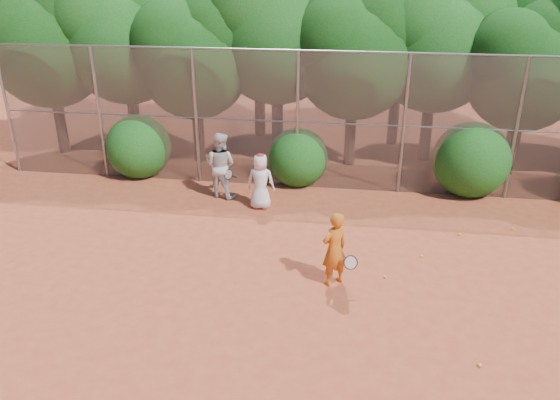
# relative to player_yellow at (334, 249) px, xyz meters

# --- Properties ---
(ground) EXTENTS (80.00, 80.00, 0.00)m
(ground) POSITION_rel_player_yellow_xyz_m (-0.38, -0.82, -0.82)
(ground) COLOR #AB4426
(ground) RESTS_ON ground
(fence_back) EXTENTS (20.05, 0.09, 4.03)m
(fence_back) POSITION_rel_player_yellow_xyz_m (-0.50, 5.18, 1.23)
(fence_back) COLOR gray
(fence_back) RESTS_ON ground
(tree_0) EXTENTS (4.38, 3.81, 6.00)m
(tree_0) POSITION_rel_player_yellow_xyz_m (-9.82, 7.22, 3.11)
(tree_0) COLOR black
(tree_0) RESTS_ON ground
(tree_1) EXTENTS (4.64, 4.03, 6.35)m
(tree_1) POSITION_rel_player_yellow_xyz_m (-7.32, 7.72, 3.34)
(tree_1) COLOR black
(tree_1) RESTS_ON ground
(tree_2) EXTENTS (3.99, 3.47, 5.47)m
(tree_2) POSITION_rel_player_yellow_xyz_m (-4.83, 7.01, 2.76)
(tree_2) COLOR black
(tree_2) RESTS_ON ground
(tree_3) EXTENTS (4.89, 4.26, 6.70)m
(tree_3) POSITION_rel_player_yellow_xyz_m (-2.31, 8.02, 3.57)
(tree_3) COLOR black
(tree_3) RESTS_ON ground
(tree_4) EXTENTS (4.19, 3.64, 5.73)m
(tree_4) POSITION_rel_player_yellow_xyz_m (0.18, 7.41, 2.93)
(tree_4) COLOR black
(tree_4) RESTS_ON ground
(tree_5) EXTENTS (4.51, 3.92, 6.17)m
(tree_5) POSITION_rel_player_yellow_xyz_m (2.68, 8.22, 3.22)
(tree_5) COLOR black
(tree_5) RESTS_ON ground
(tree_6) EXTENTS (3.86, 3.36, 5.29)m
(tree_6) POSITION_rel_player_yellow_xyz_m (5.17, 7.21, 2.64)
(tree_6) COLOR black
(tree_6) RESTS_ON ground
(tree_9) EXTENTS (4.83, 4.20, 6.62)m
(tree_9) POSITION_rel_player_yellow_xyz_m (-8.32, 10.02, 3.51)
(tree_9) COLOR black
(tree_9) RESTS_ON ground
(tree_10) EXTENTS (5.15, 4.48, 7.06)m
(tree_10) POSITION_rel_player_yellow_xyz_m (-3.31, 10.22, 3.80)
(tree_10) COLOR black
(tree_10) RESTS_ON ground
(tree_11) EXTENTS (4.64, 4.03, 6.35)m
(tree_11) POSITION_rel_player_yellow_xyz_m (1.68, 9.82, 3.34)
(tree_11) COLOR black
(tree_11) RESTS_ON ground
(tree_12) EXTENTS (5.02, 4.37, 6.88)m
(tree_12) POSITION_rel_player_yellow_xyz_m (6.19, 10.42, 3.69)
(tree_12) COLOR black
(tree_12) RESTS_ON ground
(bush_0) EXTENTS (2.00, 2.00, 2.00)m
(bush_0) POSITION_rel_player_yellow_xyz_m (-6.38, 5.48, 0.18)
(bush_0) COLOR #134F14
(bush_0) RESTS_ON ground
(bush_1) EXTENTS (1.80, 1.80, 1.80)m
(bush_1) POSITION_rel_player_yellow_xyz_m (-1.38, 5.48, 0.08)
(bush_1) COLOR #134F14
(bush_1) RESTS_ON ground
(bush_2) EXTENTS (2.20, 2.20, 2.20)m
(bush_2) POSITION_rel_player_yellow_xyz_m (3.62, 5.48, 0.28)
(bush_2) COLOR #134F14
(bush_2) RESTS_ON ground
(player_yellow) EXTENTS (0.88, 0.69, 1.65)m
(player_yellow) POSITION_rel_player_yellow_xyz_m (0.00, 0.00, 0.00)
(player_yellow) COLOR #CD6718
(player_yellow) RESTS_ON ground
(player_teen) EXTENTS (0.78, 0.52, 1.58)m
(player_teen) POSITION_rel_player_yellow_xyz_m (-2.17, 3.53, -0.04)
(player_teen) COLOR white
(player_teen) RESTS_ON ground
(player_white) EXTENTS (1.08, 0.94, 1.89)m
(player_white) POSITION_rel_player_yellow_xyz_m (-3.43, 4.15, 0.12)
(player_white) COLOR silver
(player_white) RESTS_ON ground
(ball_0) EXTENTS (0.07, 0.07, 0.07)m
(ball_0) POSITION_rel_player_yellow_xyz_m (1.96, 1.37, -0.79)
(ball_0) COLOR yellow
(ball_0) RESTS_ON ground
(ball_1) EXTENTS (0.07, 0.07, 0.07)m
(ball_1) POSITION_rel_player_yellow_xyz_m (3.00, 2.59, -0.79)
(ball_1) COLOR yellow
(ball_1) RESTS_ON ground
(ball_2) EXTENTS (0.07, 0.07, 0.07)m
(ball_2) POSITION_rel_player_yellow_xyz_m (2.60, -2.23, -0.79)
(ball_2) COLOR yellow
(ball_2) RESTS_ON ground
(ball_4) EXTENTS (0.07, 0.07, 0.07)m
(ball_4) POSITION_rel_player_yellow_xyz_m (1.10, 0.33, -0.79)
(ball_4) COLOR yellow
(ball_4) RESTS_ON ground
(ball_5) EXTENTS (0.07, 0.07, 0.07)m
(ball_5) POSITION_rel_player_yellow_xyz_m (4.38, 3.09, -0.79)
(ball_5) COLOR yellow
(ball_5) RESTS_ON ground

